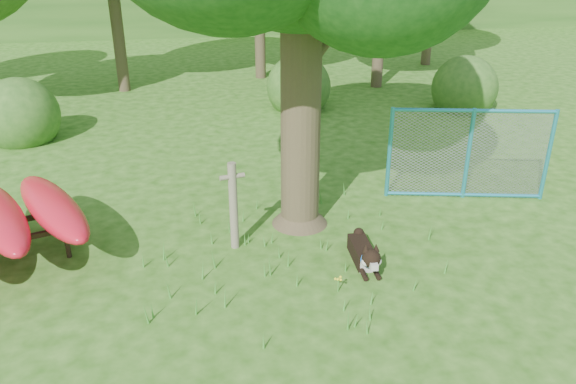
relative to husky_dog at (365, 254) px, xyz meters
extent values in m
plane|color=#225210|center=(-1.23, -0.58, -0.18)|extent=(80.00, 80.00, 0.00)
cylinder|color=#3A301F|center=(-0.66, 1.51, 2.27)|extent=(0.80, 0.80, 4.92)
cone|color=#3A301F|center=(-0.66, 1.51, 0.06)|extent=(1.20, 1.20, 0.49)
cylinder|color=#3A301F|center=(-0.10, 1.70, 2.96)|extent=(1.20, 1.01, 1.05)
cylinder|color=#3A301F|center=(-1.19, 1.54, 3.36)|extent=(1.16, 0.38, 1.01)
cylinder|color=#6A624F|center=(-1.82, 0.90, 0.52)|extent=(0.15, 0.15, 1.41)
cylinder|color=#6A624F|center=(-1.82, 0.90, 1.01)|extent=(0.39, 0.15, 0.08)
cylinder|color=black|center=(-4.32, 1.07, 0.04)|extent=(0.09, 0.09, 0.45)
cylinder|color=black|center=(-4.50, 1.68, 0.04)|extent=(0.09, 0.09, 0.45)
ellipsoid|color=red|center=(-4.50, 1.35, 0.54)|extent=(1.78, 2.72, 0.44)
cube|color=black|center=(0.01, 0.18, -0.06)|extent=(0.31, 0.74, 0.25)
cube|color=beige|center=(-0.01, -0.13, -0.07)|extent=(0.24, 0.16, 0.23)
sphere|color=black|center=(-0.02, -0.32, 0.13)|extent=(0.27, 0.27, 0.27)
cube|color=beige|center=(-0.03, -0.45, 0.09)|extent=(0.11, 0.15, 0.09)
sphere|color=beige|center=(-0.10, -0.34, 0.09)|extent=(0.12, 0.12, 0.12)
sphere|color=beige|center=(0.06, -0.35, 0.09)|extent=(0.12, 0.12, 0.12)
cone|color=black|center=(-0.09, -0.28, 0.27)|extent=(0.12, 0.13, 0.13)
cone|color=black|center=(0.05, -0.28, 0.27)|extent=(0.11, 0.13, 0.13)
cylinder|color=black|center=(-0.11, -0.29, -0.13)|extent=(0.09, 0.32, 0.07)
cylinder|color=black|center=(0.07, -0.30, -0.13)|extent=(0.09, 0.32, 0.07)
sphere|color=black|center=(0.08, 0.57, 0.04)|extent=(0.17, 0.17, 0.17)
torus|color=blue|center=(-0.02, -0.24, 0.07)|extent=(0.26, 0.09, 0.26)
cylinder|color=teal|center=(1.17, 2.29, 0.67)|extent=(0.09, 0.09, 1.70)
cylinder|color=teal|center=(2.54, 1.96, 0.67)|extent=(0.09, 0.09, 1.70)
cylinder|color=teal|center=(3.92, 1.62, 0.67)|extent=(0.09, 0.09, 1.70)
cylinder|color=teal|center=(2.54, 1.96, 1.48)|extent=(2.77, 0.73, 0.07)
cylinder|color=teal|center=(2.54, 1.96, -0.14)|extent=(2.77, 0.73, 0.07)
plane|color=gray|center=(2.54, 1.96, 0.67)|extent=(2.75, 0.67, 2.83)
cylinder|color=#418D2E|center=(-0.57, -0.58, -0.08)|extent=(0.02, 0.02, 0.21)
sphere|color=yellow|center=(-0.57, -0.58, 0.02)|extent=(0.04, 0.04, 0.04)
sphere|color=yellow|center=(-0.53, -0.55, 0.03)|extent=(0.04, 0.04, 0.04)
sphere|color=yellow|center=(-0.60, -0.56, 0.01)|extent=(0.04, 0.04, 0.04)
sphere|color=yellow|center=(-0.54, -0.61, 0.02)|extent=(0.04, 0.04, 0.04)
sphere|color=yellow|center=(-0.58, -0.61, 0.03)|extent=(0.04, 0.04, 0.04)
cylinder|color=#3A301F|center=(-4.23, 11.42, 2.44)|extent=(0.36, 0.36, 5.25)
cylinder|color=#3A301F|center=(0.27, 12.42, 1.74)|extent=(0.36, 0.36, 3.85)
cylinder|color=#3A301F|center=(3.77, 10.42, 2.20)|extent=(0.36, 0.36, 4.76)
sphere|color=#2A571C|center=(-6.23, 6.92, -0.18)|extent=(1.80, 1.80, 1.80)
sphere|color=#2A571C|center=(5.27, 7.42, -0.18)|extent=(1.80, 1.80, 1.80)
sphere|color=#2A571C|center=(0.77, 8.42, -0.18)|extent=(1.80, 1.80, 1.80)
camera|label=1|loc=(-2.44, -6.76, 4.23)|focal=35.00mm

